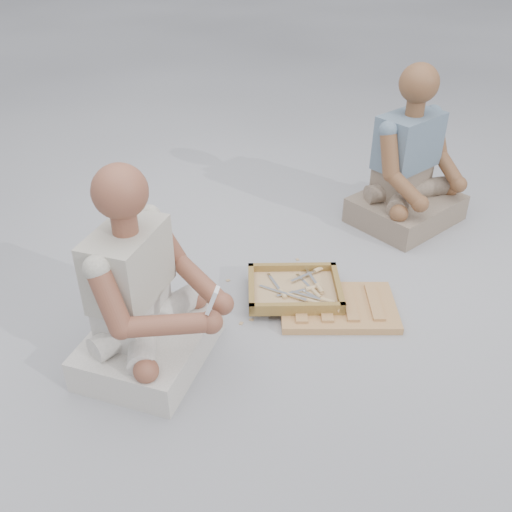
{
  "coord_description": "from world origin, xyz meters",
  "views": [
    {
      "loc": [
        -0.19,
        -1.96,
        1.7
      ],
      "look_at": [
        -0.09,
        0.21,
        0.3
      ],
      "focal_mm": 40.0,
      "sensor_mm": 36.0,
      "label": 1
    }
  ],
  "objects_px": {
    "carved_panel": "(338,307)",
    "tool_tray": "(294,289)",
    "craftsman": "(143,301)",
    "companion": "(409,173)"
  },
  "relations": [
    {
      "from": "carved_panel",
      "to": "companion",
      "type": "xyz_separation_m",
      "value": [
        0.54,
        0.87,
        0.29
      ]
    },
    {
      "from": "tool_tray",
      "to": "companion",
      "type": "height_order",
      "value": "companion"
    },
    {
      "from": "tool_tray",
      "to": "craftsman",
      "type": "xyz_separation_m",
      "value": [
        -0.66,
        -0.38,
        0.25
      ]
    },
    {
      "from": "craftsman",
      "to": "companion",
      "type": "height_order",
      "value": "companion"
    },
    {
      "from": "craftsman",
      "to": "companion",
      "type": "distance_m",
      "value": 1.82
    },
    {
      "from": "carved_panel",
      "to": "craftsman",
      "type": "height_order",
      "value": "craftsman"
    },
    {
      "from": "tool_tray",
      "to": "craftsman",
      "type": "bearing_deg",
      "value": -149.79
    },
    {
      "from": "tool_tray",
      "to": "craftsman",
      "type": "height_order",
      "value": "craftsman"
    },
    {
      "from": "carved_panel",
      "to": "craftsman",
      "type": "relative_size",
      "value": 0.61
    },
    {
      "from": "carved_panel",
      "to": "tool_tray",
      "type": "bearing_deg",
      "value": 153.43
    }
  ]
}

